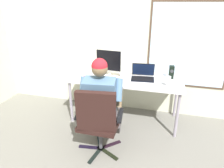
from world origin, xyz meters
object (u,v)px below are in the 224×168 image
object	(u,v)px
person_seated	(102,101)
laptop	(143,75)
desk	(125,81)
desk_speaker	(171,72)
wine_glass	(168,79)
office_chair	(98,119)
crt_monitor	(110,61)
cd_case	(87,77)

from	to	relation	value
person_seated	laptop	bearing A→B (deg)	60.01
desk	desk_speaker	world-z (taller)	desk_speaker
wine_glass	desk_speaker	bearing A→B (deg)	82.45
laptop	wine_glass	world-z (taller)	laptop
laptop	wine_glass	size ratio (longest dim) A/B	2.51
office_chair	desk_speaker	xyz separation A→B (m)	(0.82, 1.10, 0.31)
desk	crt_monitor	xyz separation A→B (m)	(-0.25, -0.01, 0.31)
crt_monitor	wine_glass	bearing A→B (deg)	-11.80
person_seated	crt_monitor	distance (m)	0.78
desk	person_seated	distance (m)	0.72
wine_glass	office_chair	bearing A→B (deg)	-136.18
desk	person_seated	xyz separation A→B (m)	(-0.16, -0.70, -0.03)
desk	laptop	bearing A→B (deg)	9.03
person_seated	crt_monitor	world-z (taller)	person_seated
wine_glass	desk_speaker	distance (m)	0.35
office_chair	person_seated	xyz separation A→B (m)	(-0.03, 0.24, 0.12)
desk	office_chair	distance (m)	0.96
cd_case	person_seated	bearing A→B (deg)	-52.97
desk_speaker	cd_case	xyz separation A→B (m)	(-1.26, -0.31, -0.09)
wine_glass	desk_speaker	size ratio (longest dim) A/B	0.75
person_seated	wine_glass	bearing A→B (deg)	32.11
laptop	wine_glass	distance (m)	0.45
person_seated	laptop	distance (m)	0.87
office_chair	laptop	xyz separation A→B (m)	(0.40, 0.98, 0.27)
desk_speaker	office_chair	bearing A→B (deg)	-126.93
cd_case	crt_monitor	bearing A→B (deg)	24.71
laptop	desk_speaker	distance (m)	0.44
desk_speaker	desk	bearing A→B (deg)	-167.35
wine_glass	cd_case	xyz separation A→B (m)	(-1.21, 0.04, -0.10)
person_seated	desk_speaker	size ratio (longest dim) A/B	6.34
desk	office_chair	bearing A→B (deg)	-98.17
office_chair	desk_speaker	size ratio (longest dim) A/B	4.79
cd_case	laptop	bearing A→B (deg)	13.24
laptop	desk_speaker	world-z (taller)	laptop
desk	wine_glass	xyz separation A→B (m)	(0.64, -0.20, 0.16)
person_seated	office_chair	bearing A→B (deg)	-83.73
desk	laptop	distance (m)	0.29
office_chair	laptop	distance (m)	1.10
person_seated	laptop	xyz separation A→B (m)	(0.43, 0.74, 0.15)
desk_speaker	cd_case	bearing A→B (deg)	-166.20
person_seated	laptop	size ratio (longest dim) A/B	3.36
laptop	desk_speaker	xyz separation A→B (m)	(0.42, 0.11, 0.04)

